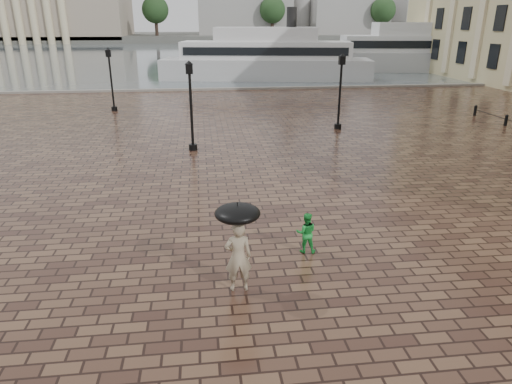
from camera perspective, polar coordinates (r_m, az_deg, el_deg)
ground at (r=15.87m, az=14.08°, el=-3.70°), size 300.00×300.00×0.00m
harbour_water at (r=105.78m, az=-4.09°, el=17.14°), size 240.00×240.00×0.00m
quay_edge at (r=46.22m, az=0.01°, el=12.71°), size 80.00×0.60×0.30m
far_shore at (r=173.62m, az=-5.37°, el=18.78°), size 300.00×60.00×2.00m
distant_skyline at (r=172.05m, az=12.10°, el=21.25°), size 102.50×22.00×33.00m
far_trees at (r=151.58m, az=-5.19°, el=21.71°), size 188.00×8.00×13.50m
street_lamps at (r=29.07m, az=-5.98°, el=12.53°), size 15.44×12.44×4.40m
adult_pedestrian at (r=11.34m, az=-2.25°, el=-8.10°), size 0.69×0.46×1.85m
child_pedestrian at (r=13.34m, az=6.28°, el=-5.08°), size 0.66×0.55×1.22m
ferry_near at (r=54.37m, az=1.24°, el=16.38°), size 24.36×9.71×7.78m
ferry_far at (r=67.45m, az=19.79°, el=16.23°), size 26.32×9.56×8.44m
umbrella at (r=10.83m, az=-2.33°, el=-2.68°), size 1.10×1.10×1.19m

